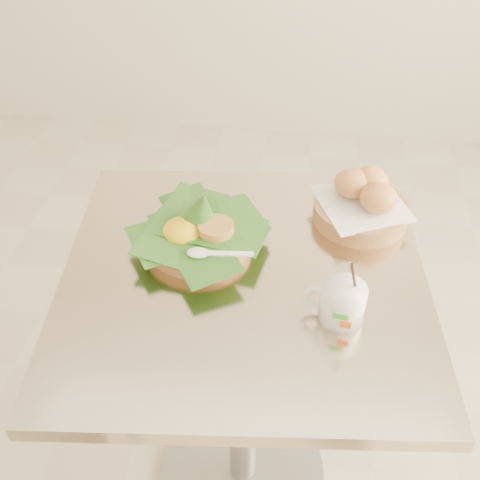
# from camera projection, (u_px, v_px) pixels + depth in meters

# --- Properties ---
(floor) EXTENTS (3.60, 3.60, 0.00)m
(floor) POSITION_uv_depth(u_px,v_px,m) (212.00, 452.00, 1.69)
(floor) COLOR beige
(floor) RESTS_ON ground
(cafe_table) EXTENTS (0.76, 0.76, 0.75)m
(cafe_table) POSITION_uv_depth(u_px,v_px,m) (243.00, 348.00, 1.30)
(cafe_table) COLOR gray
(cafe_table) RESTS_ON floor
(rice_basket) EXTENTS (0.27, 0.27, 0.14)m
(rice_basket) POSITION_uv_depth(u_px,v_px,m) (198.00, 230.00, 1.20)
(rice_basket) COLOR #A67647
(rice_basket) RESTS_ON cafe_table
(bread_basket) EXTENTS (0.22, 0.22, 0.10)m
(bread_basket) POSITION_uv_depth(u_px,v_px,m) (363.00, 202.00, 1.26)
(bread_basket) COLOR #A67647
(bread_basket) RESTS_ON cafe_table
(coffee_mug) EXTENTS (0.11, 0.08, 0.14)m
(coffee_mug) POSITION_uv_depth(u_px,v_px,m) (341.00, 301.00, 1.05)
(coffee_mug) COLOR white
(coffee_mug) RESTS_ON cafe_table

